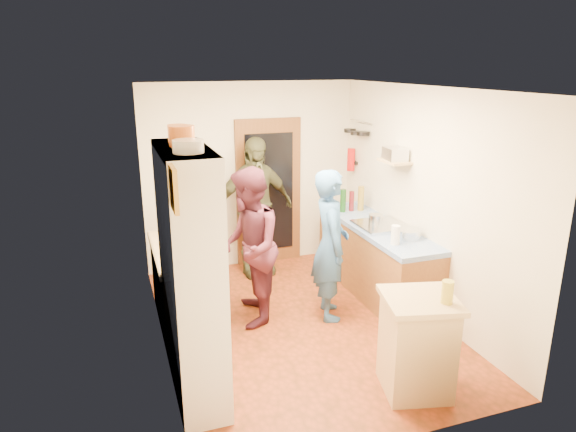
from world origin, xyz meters
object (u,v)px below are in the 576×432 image
right_counter_base (375,261)px  person_back (256,207)px  hutch_body (191,276)px  person_left (251,246)px  person_hob (334,246)px  island_base (417,347)px

right_counter_base → person_back: (-1.26, 1.08, 0.54)m
right_counter_base → person_back: size_ratio=1.15×
hutch_body → person_left: bearing=53.1°
right_counter_base → person_back: bearing=139.4°
person_hob → person_left: 0.92m
right_counter_base → person_hob: (-0.77, -0.43, 0.45)m
island_base → person_hob: (-0.12, 1.54, 0.44)m
person_hob → island_base: bearing=-162.5°
person_hob → person_back: 1.58m
island_base → person_back: 3.15m
person_left → person_back: 1.33m
hutch_body → person_left: (0.83, 1.11, -0.21)m
person_left → island_base: bearing=42.7°
right_counter_base → person_back: 1.74m
right_counter_base → person_left: 1.74m
right_counter_base → island_base: (-0.65, -1.97, 0.01)m
right_counter_base → island_base: size_ratio=2.56×
right_counter_base → hutch_body: bearing=-152.5°
person_hob → person_left: person_left is taller
right_counter_base → person_hob: bearing=-151.1°
hutch_body → person_left: 1.41m
island_base → person_back: size_ratio=0.45×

